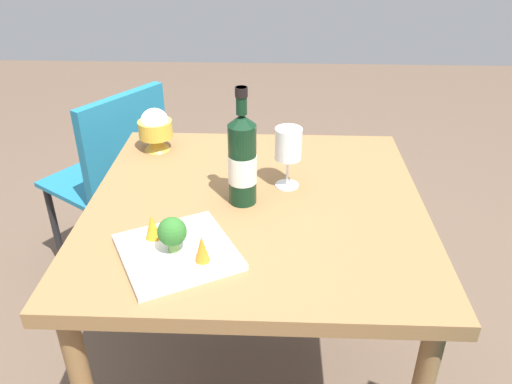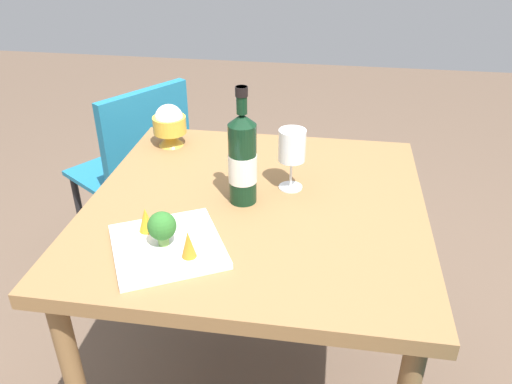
% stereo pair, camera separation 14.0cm
% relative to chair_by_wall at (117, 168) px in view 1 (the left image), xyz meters
% --- Properties ---
extents(dining_table, '(0.92, 0.92, 0.76)m').
position_rel_chair_by_wall_xyz_m(dining_table, '(-0.59, 0.62, 0.14)').
color(dining_table, olive).
rests_on(dining_table, ground_plane).
extents(chair_by_wall, '(0.56, 0.56, 0.85)m').
position_rel_chair_by_wall_xyz_m(chair_by_wall, '(0.00, 0.00, 0.00)').
color(chair_by_wall, teal).
rests_on(chair_by_wall, ground_plane).
extents(wine_bottle, '(0.08, 0.08, 0.32)m').
position_rel_chair_by_wall_xyz_m(wine_bottle, '(-0.55, 0.62, 0.36)').
color(wine_bottle, black).
rests_on(wine_bottle, dining_table).
extents(wine_glass, '(0.08, 0.08, 0.18)m').
position_rel_chair_by_wall_xyz_m(wine_glass, '(-0.68, 0.53, 0.36)').
color(wine_glass, white).
rests_on(wine_glass, dining_table).
extents(rice_bowl, '(0.11, 0.11, 0.14)m').
position_rel_chair_by_wall_xyz_m(rice_bowl, '(-0.25, 0.30, 0.30)').
color(rice_bowl, gold).
rests_on(rice_bowl, dining_table).
extents(serving_plate, '(0.34, 0.34, 0.02)m').
position_rel_chair_by_wall_xyz_m(serving_plate, '(-0.42, 0.87, 0.24)').
color(serving_plate, white).
rests_on(serving_plate, dining_table).
extents(broccoli_floret, '(0.07, 0.07, 0.09)m').
position_rel_chair_by_wall_xyz_m(broccoli_floret, '(-0.41, 0.87, 0.29)').
color(broccoli_floret, '#729E4C').
rests_on(broccoli_floret, serving_plate).
extents(carrot_garnish_left, '(0.03, 0.03, 0.07)m').
position_rel_chair_by_wall_xyz_m(carrot_garnish_left, '(-0.48, 0.91, 0.28)').
color(carrot_garnish_left, orange).
rests_on(carrot_garnish_left, serving_plate).
extents(carrot_garnish_right, '(0.04, 0.04, 0.06)m').
position_rel_chair_by_wall_xyz_m(carrot_garnish_right, '(-0.35, 0.82, 0.28)').
color(carrot_garnish_right, orange).
rests_on(carrot_garnish_right, serving_plate).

